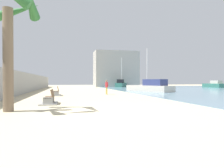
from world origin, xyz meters
TOP-DOWN VIEW (x-y plane):
  - ground_plane at (0.00, 18.00)m, footprint 120.00×120.00m
  - seawall at (-7.50, 18.00)m, footprint 0.80×64.00m
  - palm_tree at (-5.03, 0.55)m, footprint 3.28×3.46m
  - bench_near at (-3.26, 3.80)m, footprint 1.12×2.11m
  - bench_far at (-3.21, 12.00)m, footprint 1.22×2.16m
  - person_walking at (2.37, 12.73)m, footprint 0.29×0.49m
  - boat_nearest at (11.63, 41.23)m, footprint 4.24×5.69m
  - boat_mid_bay at (32.81, 33.28)m, footprint 2.10×6.47m
  - boat_far_right at (9.96, 18.09)m, footprint 5.08×8.17m
  - harbor_building at (11.38, 46.00)m, footprint 12.00×6.00m

SIDE VIEW (x-z plane):
  - ground_plane at x=0.00m, z-range 0.00..0.00m
  - bench_near at x=-3.26m, z-range -0.26..0.72m
  - bench_far at x=-3.21m, z-range -0.26..0.72m
  - boat_mid_bay at x=32.81m, z-range -0.17..1.50m
  - boat_far_right at x=9.96m, z-range -2.50..3.90m
  - boat_nearest at x=11.63m, z-range -3.01..4.61m
  - person_walking at x=2.37m, z-range 0.14..1.81m
  - seawall at x=-7.50m, z-range 0.00..2.62m
  - palm_tree at x=-5.03m, z-range 1.53..8.12m
  - harbor_building at x=11.38m, z-range 0.00..9.76m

